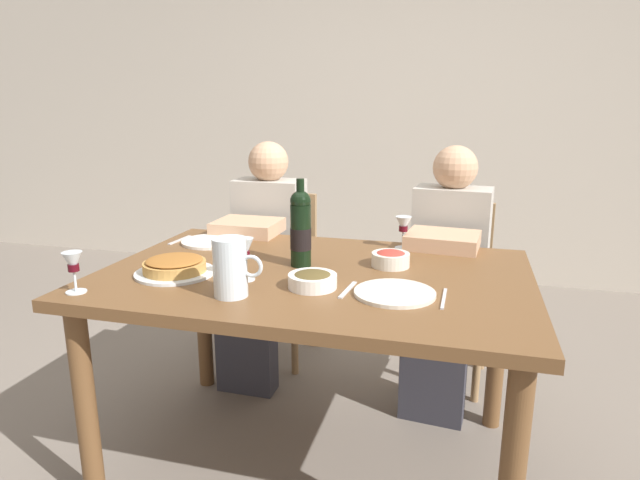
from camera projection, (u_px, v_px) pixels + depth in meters
ground_plane at (315, 458)px, 2.09m from camera, size 8.00×8.00×0.00m
back_wall at (403, 95)px, 4.06m from camera, size 8.00×0.10×2.80m
dining_table at (314, 296)px, 1.93m from camera, size 1.50×1.00×0.76m
wine_bottle at (301, 228)px, 1.95m from camera, size 0.08×0.08×0.32m
water_pitcher at (231, 271)px, 1.65m from camera, size 0.16×0.11×0.18m
baked_tart at (175, 266)px, 1.88m from camera, size 0.28×0.28×0.06m
salad_bowl at (391, 258)px, 1.96m from camera, size 0.14×0.14×0.06m
olive_bowl at (312, 279)px, 1.74m from camera, size 0.16×0.16×0.05m
wine_glass_left_diner at (245, 251)px, 1.79m from camera, size 0.06×0.06×0.15m
wine_glass_right_diner at (73, 264)px, 1.68m from camera, size 0.06×0.06×0.13m
wine_glass_centre at (403, 226)px, 2.19m from camera, size 0.07×0.07×0.13m
dinner_plate_left_setting at (211, 241)px, 2.30m from camera, size 0.25×0.25×0.01m
dinner_plate_right_setting at (395, 293)px, 1.68m from camera, size 0.25×0.25×0.01m
fork_left_setting at (180, 240)px, 2.34m from camera, size 0.03×0.16×0.00m
knife_left_setting at (244, 245)px, 2.26m from camera, size 0.01×0.18×0.00m
knife_right_setting at (444, 299)px, 1.64m from camera, size 0.01×0.18×0.00m
spoon_right_setting at (348, 290)px, 1.72m from camera, size 0.03×0.16×0.00m
chair_left at (279, 264)px, 2.91m from camera, size 0.40×0.40×0.87m
diner_left at (262, 254)px, 2.66m from camera, size 0.34×0.50×1.16m
chair_right at (451, 279)px, 2.66m from camera, size 0.44×0.44×0.87m
diner_right at (446, 269)px, 2.42m from camera, size 0.37×0.53×1.16m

